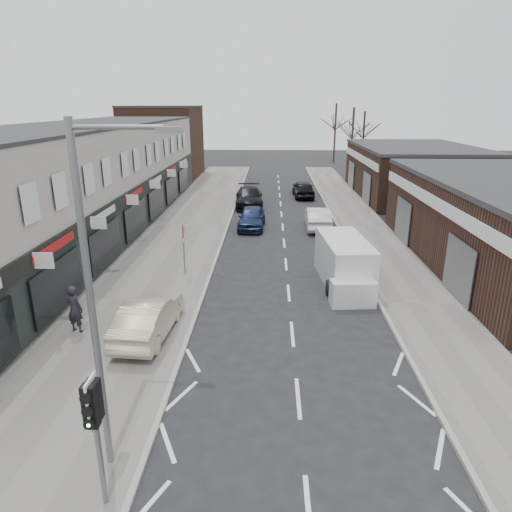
# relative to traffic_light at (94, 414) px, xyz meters

# --- Properties ---
(ground) EXTENTS (160.00, 160.00, 0.00)m
(ground) POSITION_rel_traffic_light_xyz_m (4.40, 2.02, -2.41)
(ground) COLOR black
(ground) RESTS_ON ground
(pavement_left) EXTENTS (5.50, 64.00, 0.12)m
(pavement_left) POSITION_rel_traffic_light_xyz_m (-2.35, 24.02, -2.35)
(pavement_left) COLOR slate
(pavement_left) RESTS_ON ground
(pavement_right) EXTENTS (3.50, 64.00, 0.12)m
(pavement_right) POSITION_rel_traffic_light_xyz_m (10.15, 24.02, -2.35)
(pavement_right) COLOR slate
(pavement_right) RESTS_ON ground
(shop_terrace_left) EXTENTS (8.00, 41.00, 7.10)m
(shop_terrace_left) POSITION_rel_traffic_light_xyz_m (-9.10, 21.52, 1.14)
(shop_terrace_left) COLOR beige
(shop_terrace_left) RESTS_ON ground
(brick_block_far) EXTENTS (8.00, 10.00, 8.00)m
(brick_block_far) POSITION_rel_traffic_light_xyz_m (-9.10, 47.02, 1.59)
(brick_block_far) COLOR #452B1D
(brick_block_far) RESTS_ON ground
(right_unit_far) EXTENTS (10.00, 16.00, 4.50)m
(right_unit_far) POSITION_rel_traffic_light_xyz_m (16.90, 36.02, -0.16)
(right_unit_far) COLOR #372319
(right_unit_far) RESTS_ON ground
(tree_far_a) EXTENTS (3.60, 3.60, 8.00)m
(tree_far_a) POSITION_rel_traffic_light_xyz_m (13.40, 50.02, -2.41)
(tree_far_a) COLOR #382D26
(tree_far_a) RESTS_ON ground
(tree_far_b) EXTENTS (3.60, 3.60, 7.50)m
(tree_far_b) POSITION_rel_traffic_light_xyz_m (15.90, 56.02, -2.41)
(tree_far_b) COLOR #382D26
(tree_far_b) RESTS_ON ground
(tree_far_c) EXTENTS (3.60, 3.60, 8.50)m
(tree_far_c) POSITION_rel_traffic_light_xyz_m (12.90, 62.02, -2.41)
(tree_far_c) COLOR #382D26
(tree_far_c) RESTS_ON ground
(traffic_light) EXTENTS (0.28, 0.60, 3.10)m
(traffic_light) POSITION_rel_traffic_light_xyz_m (0.00, 0.00, 0.00)
(traffic_light) COLOR slate
(traffic_light) RESTS_ON pavement_left
(street_lamp) EXTENTS (2.23, 0.22, 8.00)m
(street_lamp) POSITION_rel_traffic_light_xyz_m (-0.13, 1.22, 2.20)
(street_lamp) COLOR slate
(street_lamp) RESTS_ON pavement_left
(warning_sign) EXTENTS (0.12, 0.80, 2.70)m
(warning_sign) POSITION_rel_traffic_light_xyz_m (-0.76, 14.02, -0.21)
(warning_sign) COLOR slate
(warning_sign) RESTS_ON pavement_left
(white_van) EXTENTS (2.40, 5.78, 2.19)m
(white_van) POSITION_rel_traffic_light_xyz_m (7.12, 13.29, -1.38)
(white_van) COLOR silver
(white_van) RESTS_ON ground
(sedan_on_pavement) EXTENTS (1.84, 4.51, 1.46)m
(sedan_on_pavement) POSITION_rel_traffic_light_xyz_m (-0.96, 7.55, -1.57)
(sedan_on_pavement) COLOR #BFB699
(sedan_on_pavement) RESTS_ON pavement_left
(pedestrian) EXTENTS (0.78, 0.63, 1.86)m
(pedestrian) POSITION_rel_traffic_light_xyz_m (-3.78, 7.74, -1.36)
(pedestrian) COLOR black
(pedestrian) RESTS_ON pavement_left
(parked_car_left_a) EXTENTS (1.96, 4.47, 1.50)m
(parked_car_left_a) POSITION_rel_traffic_light_xyz_m (2.20, 23.67, -1.66)
(parked_car_left_a) COLOR #152042
(parked_car_left_a) RESTS_ON ground
(parked_car_left_b) EXTENTS (2.56, 5.72, 1.63)m
(parked_car_left_b) POSITION_rel_traffic_light_xyz_m (1.68, 30.85, -1.60)
(parked_car_left_b) COLOR black
(parked_car_left_b) RESTS_ON ground
(parked_car_right_a) EXTENTS (1.68, 4.62, 1.51)m
(parked_car_right_a) POSITION_rel_traffic_light_xyz_m (6.84, 23.69, -1.66)
(parked_car_right_a) COLOR silver
(parked_car_right_a) RESTS_ON ground
(parked_car_right_b) EXTENTS (1.99, 4.58, 1.54)m
(parked_car_right_b) POSITION_rel_traffic_light_xyz_m (6.60, 35.00, -1.65)
(parked_car_right_b) COLOR black
(parked_car_right_b) RESTS_ON ground
(parked_car_right_c) EXTENTS (1.73, 4.22, 1.22)m
(parked_car_right_c) POSITION_rel_traffic_light_xyz_m (6.60, 37.03, -1.80)
(parked_car_right_c) COLOR #12183A
(parked_car_right_c) RESTS_ON ground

